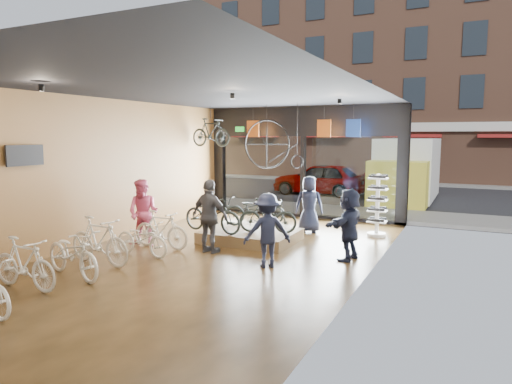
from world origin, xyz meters
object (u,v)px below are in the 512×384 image
Objects in this scene: street_car at (320,179)px; floor_bike_3 at (99,241)px; floor_bike_2 at (73,253)px; penny_farthing at (276,146)px; customer_3 at (267,231)px; floor_bike_1 at (24,263)px; customer_5 at (349,224)px; customer_4 at (309,204)px; display_platform at (250,236)px; customer_2 at (210,216)px; floor_bike_4 at (142,239)px; display_bike_right at (254,210)px; sunglasses_rack at (377,205)px; hung_bike at (211,132)px; display_bike_mid at (268,216)px; customer_1 at (143,213)px; display_bike_left at (212,214)px; box_truck at (405,171)px; floor_bike_5 at (161,230)px.

floor_bike_3 is at bearing -2.89° from street_car.
penny_farthing is at bearing 2.43° from floor_bike_2.
street_car is 12.45m from customer_3.
customer_5 is at bearing -45.98° from floor_bike_1.
customer_4 is at bearing -23.05° from floor_bike_1.
display_platform is at bearing -20.69° from floor_bike_1.
floor_bike_3 is at bearing 57.98° from customer_2.
floor_bike_1 is at bearing -176.19° from floor_bike_3.
display_bike_right reaches higher than floor_bike_4.
sunglasses_rack is 5.94m from hung_bike.
floor_bike_1 is 0.83× the size of penny_farthing.
floor_bike_3 is 4.20m from display_bike_mid.
display_bike_mid is 0.92× the size of customer_5.
display_bike_left is at bearing 23.24° from customer_1.
sunglasses_rack is at bearing 24.80° from customer_1.
display_bike_left reaches higher than floor_bike_1.
penny_farthing is at bearing -9.47° from floor_bike_4.
floor_bike_1 is 0.91× the size of customer_2.
box_truck is 4.00× the size of display_bike_right.
box_truck is 3.75× the size of display_bike_left.
floor_bike_4 is at bearing -129.33° from sunglasses_rack.
customer_1 is 3.64m from customer_3.
display_bike_left is at bearing -18.86° from floor_bike_3.
hung_bike is (-3.68, 0.60, 2.09)m from customer_4.
floor_bike_1 reaches higher than display_platform.
customer_3 is 0.81× the size of penny_farthing.
display_bike_right is at bearing -16.39° from floor_bike_1.
box_truck is 11.24m from customer_3.
floor_bike_3 is at bearing 165.11° from floor_bike_4.
floor_bike_1 is at bearing -118.17° from sunglasses_rack.
floor_bike_1 is at bearing 8.11° from customer_3.
display_bike_left reaches higher than floor_bike_4.
customer_4 is 2.32m from penny_farthing.
floor_bike_4 is (0.17, 1.89, -0.07)m from floor_bike_2.
floor_bike_1 is 0.88× the size of floor_bike_2.
hung_bike reaches higher than floor_bike_4.
customer_4 reaches higher than display_platform.
street_car is 2.95× the size of display_bike_mid.
floor_bike_5 is 1.06× the size of display_bike_mid.
display_platform is at bearing -8.56° from floor_bike_2.
display_bike_right is 0.97× the size of sunglasses_rack.
customer_3 is at bearing -76.66° from floor_bike_4.
floor_bike_1 reaches higher than floor_bike_5.
sunglasses_rack is at bearing -83.65° from hung_bike.
display_platform is at bearing -92.85° from customer_5.
street_car is 11.58m from customer_5.
customer_1 is 1.89m from customer_2.
penny_farthing reaches higher than floor_bike_4.
customer_2 reaches higher than customer_3.
box_truck reaches higher than floor_bike_5.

